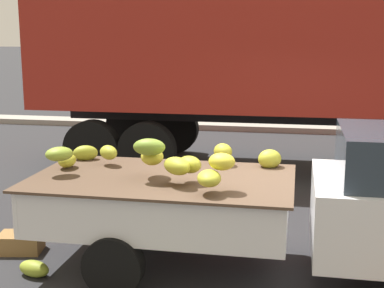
{
  "coord_description": "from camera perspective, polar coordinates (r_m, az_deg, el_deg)",
  "views": [
    {
      "loc": [
        0.13,
        -6.04,
        2.66
      ],
      "look_at": [
        -1.1,
        0.26,
        1.37
      ],
      "focal_mm": 51.16,
      "sensor_mm": 36.0,
      "label": 1
    }
  ],
  "objects": [
    {
      "name": "ground",
      "position": [
        6.6,
        9.19,
        -12.59
      ],
      "size": [
        220.0,
        220.0,
        0.0
      ],
      "primitive_type": "plane",
      "color": "#28282B"
    },
    {
      "name": "curb_strip",
      "position": [
        15.59,
        10.44,
        1.61
      ],
      "size": [
        80.0,
        0.8,
        0.16
      ],
      "primitive_type": "cube",
      "color": "gray",
      "rests_on": "ground"
    },
    {
      "name": "pickup_truck",
      "position": [
        6.11,
        16.11,
        -6.05
      ],
      "size": [
        5.21,
        1.78,
        1.7
      ],
      "rotation": [
        0.0,
        0.0,
        0.0
      ],
      "color": "white",
      "rests_on": "ground"
    },
    {
      "name": "semi_trailer",
      "position": [
        10.88,
        15.46,
        10.3
      ],
      "size": [
        12.02,
        2.72,
        3.95
      ],
      "rotation": [
        0.0,
        0.0,
        0.01
      ],
      "color": "maroon",
      "rests_on": "ground"
    },
    {
      "name": "fallen_banana_bunch_near_tailgate",
      "position": [
        6.52,
        -16.14,
        -12.37
      ],
      "size": [
        0.44,
        0.31,
        0.18
      ],
      "primitive_type": "ellipsoid",
      "rotation": [
        0.0,
        0.0,
        2.86
      ],
      "color": "#90A02D",
      "rests_on": "ground"
    },
    {
      "name": "produce_crate",
      "position": [
        7.24,
        -17.44,
        -9.79
      ],
      "size": [
        0.58,
        0.45,
        0.23
      ],
      "primitive_type": "cube",
      "rotation": [
        0.0,
        0.0,
        0.18
      ],
      "color": "olive",
      "rests_on": "ground"
    }
  ]
}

